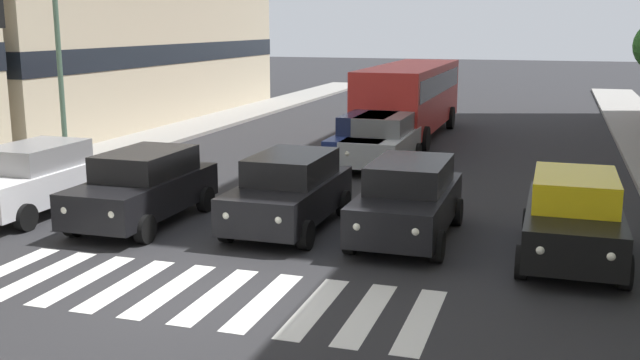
% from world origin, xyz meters
% --- Properties ---
extents(ground_plane, '(180.00, 180.00, 0.00)m').
position_xyz_m(ground_plane, '(0.00, 0.00, 0.00)').
color(ground_plane, '#262628').
extents(crosswalk_markings, '(8.55, 2.80, 0.01)m').
position_xyz_m(crosswalk_markings, '(-0.00, 0.00, 0.00)').
color(crosswalk_markings, silver).
rests_on(crosswalk_markings, ground_plane).
extents(car_0, '(2.02, 4.44, 1.72)m').
position_xyz_m(car_0, '(-6.37, -4.03, 0.89)').
color(car_0, black).
rests_on(car_0, ground_plane).
extents(car_1, '(2.02, 4.44, 1.72)m').
position_xyz_m(car_1, '(-2.94, -4.53, 0.89)').
color(car_1, black).
rests_on(car_1, ground_plane).
extents(car_2, '(2.02, 4.44, 1.72)m').
position_xyz_m(car_2, '(-0.17, -4.53, 0.89)').
color(car_2, black).
rests_on(car_2, ground_plane).
extents(car_3, '(2.02, 4.44, 1.72)m').
position_xyz_m(car_3, '(3.28, -3.90, 0.89)').
color(car_3, black).
rests_on(car_3, ground_plane).
extents(car_4, '(2.02, 4.44, 1.72)m').
position_xyz_m(car_4, '(6.40, -3.93, 0.89)').
color(car_4, silver).
rests_on(car_4, ground_plane).
extents(car_row2_0, '(2.02, 4.44, 1.72)m').
position_xyz_m(car_row2_0, '(-0.55, -12.42, 0.89)').
color(car_row2_0, '#B2B7BC').
rests_on(car_row2_0, ground_plane).
extents(car_row2_1, '(2.02, 4.44, 1.72)m').
position_xyz_m(car_row2_1, '(-0.01, -12.52, 0.89)').
color(car_row2_1, navy).
rests_on(car_row2_1, ground_plane).
extents(bus_behind_traffic, '(2.78, 10.50, 3.00)m').
position_xyz_m(bus_behind_traffic, '(-0.17, -19.18, 1.86)').
color(bus_behind_traffic, red).
rests_on(bus_behind_traffic, ground_plane).
extents(street_lamp_right, '(2.67, 0.28, 7.54)m').
position_xyz_m(street_lamp_right, '(8.47, -8.54, 4.70)').
color(street_lamp_right, '#4C6B56').
rests_on(street_lamp_right, sidewalk_right).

